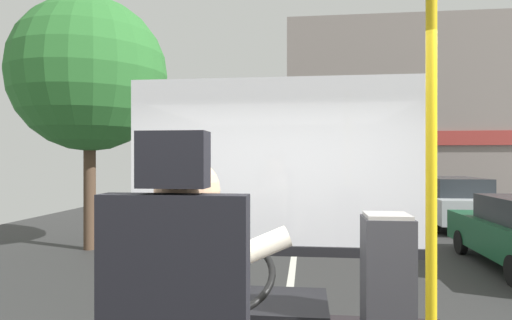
{
  "coord_description": "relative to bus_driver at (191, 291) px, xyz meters",
  "views": [
    {
      "loc": [
        0.25,
        -1.95,
        1.99
      ],
      "look_at": [
        -0.13,
        1.31,
        1.98
      ],
      "focal_mm": 30.29,
      "sensor_mm": 36.0,
      "label": 1
    }
  ],
  "objects": [
    {
      "name": "windshield_panel",
      "position": [
        0.17,
        2.03,
        0.26
      ],
      "size": [
        2.5,
        0.08,
        1.48
      ],
      "color": "silver"
    },
    {
      "name": "fare_box",
      "position": [
        0.85,
        0.84,
        -0.3
      ],
      "size": [
        0.25,
        0.27,
        0.97
      ],
      "color": "#333338",
      "rests_on": "bus_floor"
    },
    {
      "name": "shop_building",
      "position": [
        4.67,
        19.48,
        2.59
      ],
      "size": [
        10.19,
        4.5,
        8.2
      ],
      "color": "gray",
      "rests_on": "ground"
    },
    {
      "name": "street_tree",
      "position": [
        -4.33,
        7.48,
        2.33
      ],
      "size": [
        3.37,
        3.37,
        5.53
      ],
      "color": "#4C3828",
      "rests_on": "ground"
    },
    {
      "name": "parked_car_silver",
      "position": [
        4.69,
        11.9,
        -0.76
      ],
      "size": [
        1.81,
        4.35,
        1.45
      ],
      "color": "silver",
      "rests_on": "ground"
    },
    {
      "name": "bus_driver",
      "position": [
        0.0,
        0.0,
        0.0
      ],
      "size": [
        0.74,
        0.61,
        0.78
      ],
      "color": "#282833",
      "rests_on": "driver_seat"
    },
    {
      "name": "ground",
      "position": [
        0.17,
        9.21,
        -1.53
      ],
      "size": [
        18.0,
        44.0,
        0.06
      ],
      "color": "#2F2F2F"
    },
    {
      "name": "handrail_pole",
      "position": [
        0.91,
        0.24,
        0.28
      ],
      "size": [
        0.04,
        0.04,
        2.12
      ],
      "color": "gold",
      "rests_on": "bus_floor"
    }
  ]
}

